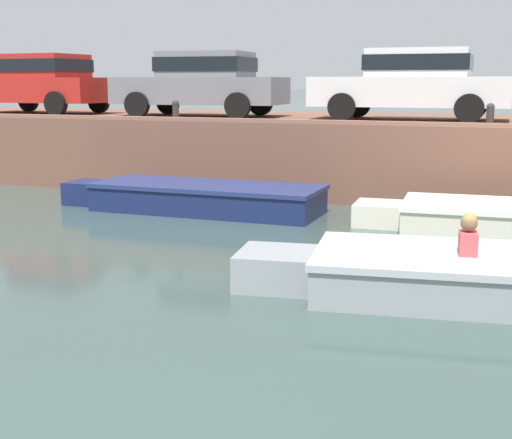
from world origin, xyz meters
The scene contains 10 objects.
ground_plane centered at (0.00, 6.00, 0.00)m, with size 400.00×400.00×0.00m, color #384C47.
far_quay_wall centered at (0.00, 15.01, 0.80)m, with size 60.00×6.00×1.61m, color brown.
far_wall_coping centered at (0.00, 12.13, 1.65)m, with size 60.00×0.24×0.08m, color #925F4C.
boat_moored_west_navy centered at (-3.61, 10.37, 0.27)m, with size 5.24×1.59×0.54m.
motorboat_passing centered at (2.14, 6.43, 0.26)m, with size 6.04×2.44×1.00m.
car_leftmost_red centered at (-9.87, 14.18, 2.46)m, with size 3.97×2.14×1.54m.
car_left_inner_grey centered at (-5.19, 14.19, 2.46)m, with size 4.17×2.12×1.54m.
car_centre_white centered at (-0.14, 14.19, 2.46)m, with size 4.28×1.91×1.54m.
mooring_bollard_west centered at (-4.97, 12.26, 1.85)m, with size 0.15×0.15×0.45m.
mooring_bollard_mid centered at (1.58, 12.26, 1.85)m, with size 0.15×0.15×0.45m.
Camera 1 is at (2.12, -1.88, 2.45)m, focal length 50.00 mm.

